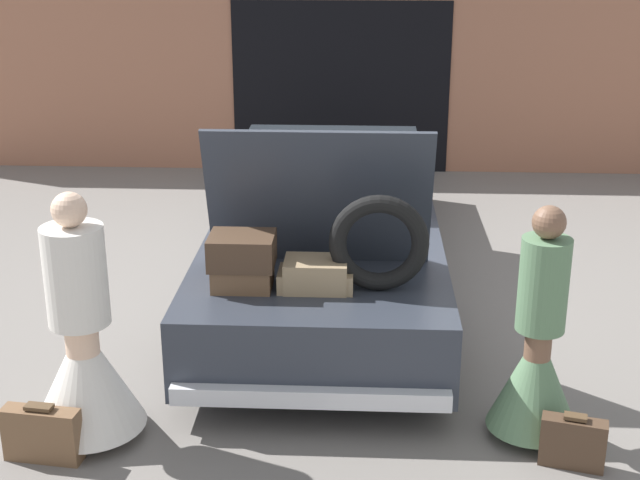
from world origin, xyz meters
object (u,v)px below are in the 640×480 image
(suitcase_beside_right_person, at_px, (573,442))
(person_left, at_px, (84,355))
(car, at_px, (328,222))
(person_right, at_px, (537,358))
(suitcase_beside_left_person, at_px, (42,434))

(suitcase_beside_right_person, bearing_deg, person_left, 176.22)
(car, xyz_separation_m, suitcase_beside_right_person, (1.60, -2.93, -0.40))
(person_right, bearing_deg, car, 42.14)
(person_left, height_order, suitcase_beside_left_person, person_left)
(suitcase_beside_right_person, bearing_deg, car, 118.69)
(person_right, bearing_deg, suitcase_beside_left_person, 111.60)
(car, relative_size, person_left, 3.30)
(car, xyz_separation_m, suitcase_beside_left_person, (-1.62, -3.02, -0.38))
(person_left, height_order, suitcase_beside_right_person, person_left)
(car, height_order, suitcase_beside_left_person, car)
(person_left, relative_size, suitcase_beside_left_person, 3.31)
(person_left, distance_m, suitcase_beside_left_person, 0.53)
(car, height_order, person_right, car)
(person_left, xyz_separation_m, person_right, (2.83, 0.13, -0.02))
(car, height_order, suitcase_beside_right_person, car)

